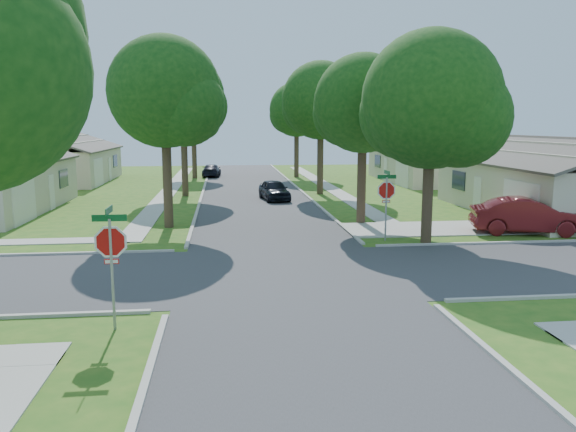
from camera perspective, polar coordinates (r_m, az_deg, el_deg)
The scene contains 20 objects.
ground at distance 18.70m, azimuth -0.07°, elevation -5.80°, with size 100.00×100.00×0.00m, color #2C5F1A.
road_ns at distance 18.70m, azimuth -0.07°, elevation -5.79°, with size 7.00×100.00×0.02m, color #333335.
sidewalk_ne at distance 44.95m, azimuth 3.94°, elevation 3.07°, with size 1.20×40.00×0.04m, color #9E9B91.
sidewalk_nw at distance 44.40m, azimuth -11.75°, elevation 2.82°, with size 1.20×40.00×0.04m, color #9E9B91.
driveway at distance 27.37m, azimuth 14.87°, elevation -1.22°, with size 8.80×3.60×0.05m, color #9E9B91.
stop_sign_sw at distance 13.81m, azimuth -17.55°, elevation -3.01°, with size 1.05×0.80×2.98m.
stop_sign_ne at distance 23.79m, azimuth 9.97°, elevation 2.29°, with size 1.05×0.80×2.98m.
tree_e_near at distance 27.80m, azimuth 7.74°, elevation 10.80°, with size 4.97×4.80×8.28m.
tree_e_mid at distance 39.56m, azimuth 3.43°, elevation 11.27°, with size 5.59×5.40×9.21m.
tree_e_far at distance 52.40m, azimuth 0.94°, elevation 10.50°, with size 5.17×5.00×8.72m.
tree_w_near at distance 27.11m, azimuth -12.31°, elevation 11.71°, with size 5.38×5.20×8.97m.
tree_w_mid at distance 39.07m, azimuth -10.56°, elevation 11.51°, with size 5.80×5.60×9.56m.
tree_w_far at distance 52.02m, azimuth -9.55°, elevation 9.86°, with size 4.76×4.60×8.04m.
tree_ne_corner at distance 23.70m, azimuth 14.47°, elevation 10.75°, with size 5.80×5.60×8.66m.
house_ne_near at distance 34.26m, azimuth 25.29°, elevation 2.78°, with size 8.42×13.60×4.23m.
house_ne_far at distance 50.39m, azimuth 14.51°, elevation 5.17°, with size 8.42×13.60×4.23m.
house_nw_far at distance 51.97m, azimuth -22.17°, elevation 4.90°, with size 8.42×13.60×4.23m.
car_driveway at distance 27.37m, azimuth 23.19°, elevation -0.00°, with size 1.71×4.90×1.62m, color #5C1316.
car_curb_east at distance 36.56m, azimuth -1.41°, elevation 2.67°, with size 1.55×3.86×1.32m, color black.
car_curb_west at distance 53.64m, azimuth -7.77°, elevation 4.61°, with size 1.62×3.98×1.16m, color black.
Camera 1 is at (-2.03, -17.95, 4.87)m, focal length 35.00 mm.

